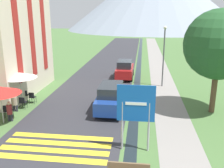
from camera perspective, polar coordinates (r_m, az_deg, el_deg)
ground_plane at (r=27.41m, az=3.46°, el=2.45°), size 160.00×160.00×0.00m
road at (r=37.38m, az=0.60°, el=6.10°), size 6.40×60.00×0.01m
footpath at (r=37.21m, az=10.02°, el=5.81°), size 2.20×60.00×0.01m
drainage_channel at (r=37.16m, az=6.31°, el=5.94°), size 0.60×60.00×0.00m
crosswalk_marking at (r=12.99m, az=-12.74°, el=-13.80°), size 5.44×2.54×0.01m
road_sign at (r=11.56m, az=5.47°, el=-5.74°), size 1.75×0.11×3.26m
parked_car_near at (r=16.86m, az=-0.19°, el=-2.95°), size 1.80×4.43×1.82m
parked_car_far at (r=25.20m, az=2.93°, el=3.38°), size 1.72×4.07×1.82m
cafe_chair_far_left at (r=19.04m, az=-17.80°, el=-2.77°), size 0.40×0.40×0.85m
cafe_chair_far_right at (r=19.71m, az=-19.21°, el=-2.27°), size 0.40×0.40×0.85m
cafe_chair_near_left at (r=16.97m, az=-22.84°, el=-5.55°), size 0.40×0.40×0.85m
cafe_chair_middle at (r=18.18m, az=-19.75°, el=-3.83°), size 0.40×0.40×0.85m
cafe_chair_near_right at (r=16.98m, az=-22.65°, el=-5.53°), size 0.40×0.40×0.85m
cafe_umbrella_front_red at (r=15.86m, az=-24.30°, el=-1.29°), size 2.44×2.44×2.28m
cafe_umbrella_middle_white at (r=18.28m, az=-20.45°, el=1.90°), size 2.39×2.39×2.44m
person_seated_near at (r=16.38m, az=-22.39°, el=-5.59°), size 0.32×0.32×1.26m
person_seated_far at (r=17.84m, az=-21.34°, el=-3.80°), size 0.32×0.32×1.23m
streetlamp at (r=22.36m, az=11.77°, el=7.29°), size 0.28×0.28×5.32m
tree_by_path at (r=17.04m, az=23.29°, el=8.24°), size 4.40×4.40×6.68m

